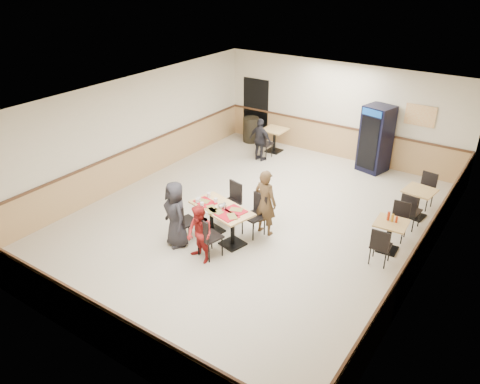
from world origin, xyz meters
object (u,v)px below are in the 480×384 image
Objects in this scene: diner_man_opposite at (265,202)px; trash_bin at (251,130)px; diner_woman_right at (200,234)px; back_table at (274,137)px; pepsi_cooler at (376,139)px; diner_woman_left at (176,214)px; side_table_near at (390,232)px; side_table_far at (418,199)px; main_table at (222,218)px; lone_diner at (260,140)px.

diner_man_opposite reaches higher than trash_bin.
diner_woman_right reaches higher than back_table.
trash_bin is at bearing 129.81° from diner_woman_right.
back_table is 1.20m from trash_bin.
diner_woman_right is 6.51m from back_table.
diner_woman_left is at bearing -94.83° from pepsi_cooler.
diner_woman_left is at bearing -148.87° from side_table_near.
side_table_near is at bearing -92.76° from side_table_far.
main_table is 1.26× the size of diner_woman_right.
side_table_far is at bearing -18.57° from trash_bin.
pepsi_cooler is (1.51, 5.66, 0.46)m from main_table.
pepsi_cooler is (-1.82, 4.00, 0.52)m from side_table_near.
main_table is 1.89× the size of trash_bin.
diner_woman_right is at bearing -65.53° from trash_bin.
back_table is at bearing 144.36° from side_table_near.
diner_woman_left is at bearing -133.79° from side_table_far.
diner_man_opposite is 4.34m from lone_diner.
diner_woman_right reaches higher than main_table.
side_table_far is at bearing 176.11° from lone_diner.
lone_diner reaches higher than side_table_far.
lone_diner is 0.68× the size of pepsi_cooler.
diner_man_opposite is at bearing -85.54° from pepsi_cooler.
diner_man_opposite is 2.81m from side_table_near.
back_table is 0.39× the size of pepsi_cooler.
main_table reaches higher than side_table_near.
side_table_near is at bearing -35.64° from back_table.
diner_man_opposite reaches higher than back_table.
main_table is 6.30m from trash_bin.
diner_woman_right is 1.66× the size of back_table.
pepsi_cooler reaches higher than diner_woman_right.
diner_woman_right is 1.82m from diner_man_opposite.
diner_woman_right is (0.15, -0.97, 0.12)m from main_table.
diner_man_opposite is at bearing 88.12° from diner_woman_right.
main_table is 4.71m from lone_diner.
trash_bin is (-3.00, 6.59, -0.22)m from diner_woman_right.
lone_diner is 1.70m from trash_bin.
diner_woman_left is 1.97× the size of side_table_far.
lone_diner is (-1.71, 4.38, 0.15)m from main_table.
back_table is at bearing 121.89° from diner_woman_right.
diner_woman_right reaches higher than trash_bin.
lone_diner is (-1.02, 5.15, -0.09)m from diner_woman_left.
side_table_far is at bearing 69.22° from diner_woman_right.
back_table is (-1.02, 6.03, -0.25)m from diner_woman_left.
main_table is 5.87m from pepsi_cooler.
side_table_far is (4.10, 4.28, -0.27)m from diner_woman_left.
pepsi_cooler reaches higher than side_table_near.
pepsi_cooler reaches higher than main_table.
side_table_near is (3.33, 1.66, -0.06)m from main_table.
side_table_near is (3.18, 2.63, -0.17)m from diner_woman_right.
lone_diner is 1.75× the size of side_table_far.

